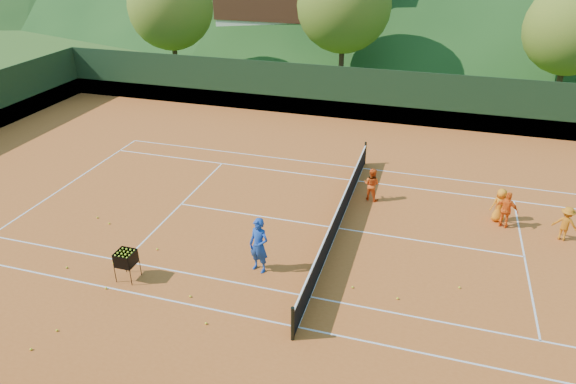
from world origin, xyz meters
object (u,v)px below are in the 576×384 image
(coach, at_px, (259,245))
(student_b, at_px, (506,210))
(tennis_net, at_px, (339,216))
(ball_hopper, at_px, (126,259))
(student_c, at_px, (500,205))
(student_a, at_px, (372,184))
(student_d, at_px, (565,224))

(coach, height_order, student_b, coach)
(tennis_net, bearing_deg, coach, -120.23)
(coach, relative_size, ball_hopper, 1.89)
(coach, height_order, student_c, coach)
(student_a, distance_m, tennis_net, 2.72)
(student_a, bearing_deg, coach, 79.85)
(student_a, relative_size, student_b, 0.96)
(student_c, relative_size, ball_hopper, 1.32)
(coach, xyz_separation_m, tennis_net, (1.90, 3.27, -0.45))
(student_d, height_order, tennis_net, student_d)
(student_a, relative_size, ball_hopper, 1.37)
(student_d, relative_size, tennis_net, 0.11)
(student_a, xyz_separation_m, ball_hopper, (-6.51, -7.48, 0.06))
(coach, bearing_deg, student_d, 43.40)
(student_c, height_order, ball_hopper, student_c)
(student_d, relative_size, ball_hopper, 1.29)
(student_c, distance_m, student_d, 2.25)
(coach, height_order, student_a, coach)
(student_a, distance_m, student_c, 4.84)
(ball_hopper, bearing_deg, tennis_net, 40.55)
(tennis_net, bearing_deg, student_c, 22.14)
(student_b, height_order, tennis_net, student_b)
(student_c, bearing_deg, student_d, 136.81)
(student_b, relative_size, tennis_net, 0.12)
(coach, relative_size, student_a, 1.38)
(student_a, height_order, ball_hopper, student_a)
(student_a, bearing_deg, student_b, -173.63)
(student_b, height_order, ball_hopper, student_b)
(student_d, xyz_separation_m, ball_hopper, (-13.47, -6.45, 0.10))
(student_a, height_order, student_b, student_b)
(student_c, bearing_deg, student_b, 90.17)
(student_b, xyz_separation_m, tennis_net, (-5.83, -1.87, -0.21))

